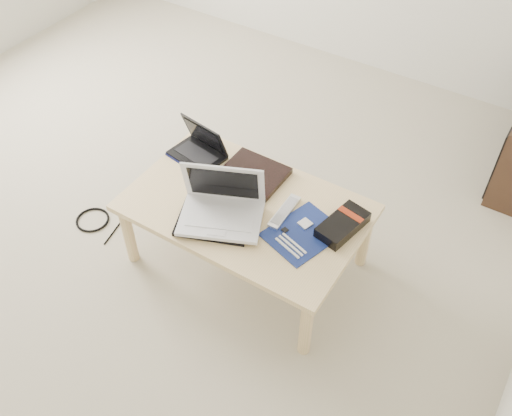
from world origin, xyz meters
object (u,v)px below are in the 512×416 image
Objects in this scene: gpu_box at (343,225)px; coffee_table at (246,213)px; netbook at (199,149)px; white_laptop at (222,206)px.

coffee_table is at bearing -166.51° from gpu_box.
coffee_table is 0.44m from netbook.
gpu_box is (0.84, -0.07, -0.01)m from netbook.
coffee_table is at bearing 68.31° from white_laptop.
white_laptop reaches higher than coffee_table.
netbook is at bearing 155.74° from coffee_table.
gpu_box is (0.44, 0.11, 0.08)m from coffee_table.
coffee_table is at bearing -24.26° from netbook.
white_laptop is at bearing -40.67° from netbook.
gpu_box is at bearing 24.75° from white_laptop.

